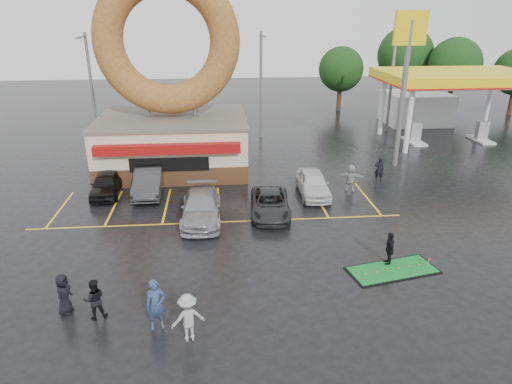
{
  "coord_description": "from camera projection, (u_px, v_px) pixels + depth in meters",
  "views": [
    {
      "loc": [
        0.03,
        -18.79,
        10.54
      ],
      "look_at": [
        1.89,
        2.07,
        2.2
      ],
      "focal_mm": 32.0,
      "sensor_mm": 36.0,
      "label": 1
    }
  ],
  "objects": [
    {
      "name": "ground",
      "position": [
        220.0,
        253.0,
        21.29
      ],
      "size": [
        120.0,
        120.0,
        0.0
      ],
      "primitive_type": "plane",
      "color": "black",
      "rests_on": "ground"
    },
    {
      "name": "donut_shop",
      "position": [
        171.0,
        106.0,
        31.39
      ],
      "size": [
        10.2,
        8.7,
        13.5
      ],
      "color": "#472B19",
      "rests_on": "ground"
    },
    {
      "name": "gas_station",
      "position": [
        438.0,
        93.0,
        40.95
      ],
      "size": [
        12.3,
        13.65,
        5.9
      ],
      "color": "silver",
      "rests_on": "ground"
    },
    {
      "name": "shell_sign",
      "position": [
        407.0,
        61.0,
        30.74
      ],
      "size": [
        2.2,
        0.36,
        10.6
      ],
      "color": "slate",
      "rests_on": "ground"
    },
    {
      "name": "streetlight_left",
      "position": [
        91.0,
        87.0,
        37.13
      ],
      "size": [
        0.4,
        2.21,
        9.0
      ],
      "color": "slate",
      "rests_on": "ground"
    },
    {
      "name": "streetlight_mid",
      "position": [
        261.0,
        83.0,
        39.21
      ],
      "size": [
        0.4,
        2.21,
        9.0
      ],
      "color": "slate",
      "rests_on": "ground"
    },
    {
      "name": "streetlight_right",
      "position": [
        392.0,
        79.0,
        41.12
      ],
      "size": [
        0.4,
        2.21,
        9.0
      ],
      "color": "slate",
      "rests_on": "ground"
    },
    {
      "name": "tree_far_a",
      "position": [
        455.0,
        64.0,
        49.28
      ],
      "size": [
        5.6,
        5.6,
        8.0
      ],
      "color": "#332114",
      "rests_on": "ground"
    },
    {
      "name": "tree_far_c",
      "position": [
        405.0,
        55.0,
        52.41
      ],
      "size": [
        6.3,
        6.3,
        9.0
      ],
      "color": "#332114",
      "rests_on": "ground"
    },
    {
      "name": "tree_far_d",
      "position": [
        341.0,
        69.0,
        50.38
      ],
      "size": [
        4.9,
        4.9,
        7.0
      ],
      "color": "#332114",
      "rests_on": "ground"
    },
    {
      "name": "car_black",
      "position": [
        106.0,
        184.0,
        27.87
      ],
      "size": [
        1.87,
        4.16,
        1.39
      ],
      "primitive_type": "imported",
      "rotation": [
        0.0,
        0.0,
        0.06
      ],
      "color": "black",
      "rests_on": "ground"
    },
    {
      "name": "car_dgrey",
      "position": [
        149.0,
        181.0,
        28.05
      ],
      "size": [
        1.75,
        4.75,
        1.55
      ],
      "primitive_type": "imported",
      "rotation": [
        0.0,
        0.0,
        0.02
      ],
      "color": "#2E2E31",
      "rests_on": "ground"
    },
    {
      "name": "car_silver",
      "position": [
        201.0,
        207.0,
        24.46
      ],
      "size": [
        2.13,
        5.1,
        1.47
      ],
      "primitive_type": "imported",
      "rotation": [
        0.0,
        0.0,
        -0.01
      ],
      "color": "gray",
      "rests_on": "ground"
    },
    {
      "name": "car_grey",
      "position": [
        270.0,
        204.0,
        25.17
      ],
      "size": [
        2.42,
        4.68,
        1.26
      ],
      "primitive_type": "imported",
      "rotation": [
        0.0,
        0.0,
        -0.08
      ],
      "color": "#29292B",
      "rests_on": "ground"
    },
    {
      "name": "car_white",
      "position": [
        313.0,
        183.0,
        27.81
      ],
      "size": [
        1.88,
        4.39,
        1.48
      ],
      "primitive_type": "imported",
      "rotation": [
        0.0,
        0.0,
        -0.03
      ],
      "color": "silver",
      "rests_on": "ground"
    },
    {
      "name": "person_blue",
      "position": [
        156.0,
        305.0,
        15.97
      ],
      "size": [
        0.79,
        0.6,
        1.92
      ],
      "primitive_type": "imported",
      "rotation": [
        0.0,
        0.0,
        0.22
      ],
      "color": "navy",
      "rests_on": "ground"
    },
    {
      "name": "person_blackjkt",
      "position": [
        94.0,
        299.0,
        16.54
      ],
      "size": [
        0.9,
        0.78,
        1.59
      ],
      "primitive_type": "imported",
      "rotation": [
        0.0,
        0.0,
        3.4
      ],
      "color": "black",
      "rests_on": "ground"
    },
    {
      "name": "person_hoodie",
      "position": [
        188.0,
        318.0,
        15.41
      ],
      "size": [
        1.29,
        0.97,
        1.77
      ],
      "primitive_type": "imported",
      "rotation": [
        0.0,
        0.0,
        3.44
      ],
      "color": "gray",
      "rests_on": "ground"
    },
    {
      "name": "person_bystander",
      "position": [
        64.0,
        294.0,
        16.84
      ],
      "size": [
        0.61,
        0.84,
        1.61
      ],
      "primitive_type": "imported",
      "rotation": [
        0.0,
        0.0,
        1.45
      ],
      "color": "black",
      "rests_on": "ground"
    },
    {
      "name": "person_cameraman",
      "position": [
        389.0,
        249.0,
        20.1
      ],
      "size": [
        0.48,
        0.96,
        1.57
      ],
      "primitive_type": "imported",
      "rotation": [
        0.0,
        0.0,
        -1.69
      ],
      "color": "black",
      "rests_on": "ground"
    },
    {
      "name": "person_walker_near",
      "position": [
        351.0,
        178.0,
        28.44
      ],
      "size": [
        1.65,
        1.06,
        1.7
      ],
      "primitive_type": "imported",
      "rotation": [
        0.0,
        0.0,
        2.75
      ],
      "color": "#99999C",
      "rests_on": "ground"
    },
    {
      "name": "person_walker_far",
      "position": [
        379.0,
        169.0,
        30.07
      ],
      "size": [
        0.69,
        0.55,
        1.65
      ],
      "primitive_type": "imported",
      "rotation": [
        0.0,
        0.0,
        2.86
      ],
      "color": "black",
      "rests_on": "ground"
    },
    {
      "name": "dumpster",
      "position": [
        112.0,
        159.0,
        32.74
      ],
      "size": [
        1.82,
        1.23,
        1.3
      ],
      "primitive_type": "cube",
      "rotation": [
        0.0,
        0.0,
        -0.02
      ],
      "color": "#1A451D",
      "rests_on": "ground"
    },
    {
      "name": "putting_green",
      "position": [
        392.0,
        270.0,
        19.86
      ],
      "size": [
        4.17,
        2.47,
        0.49
      ],
      "color": "black",
      "rests_on": "ground"
    }
  ]
}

